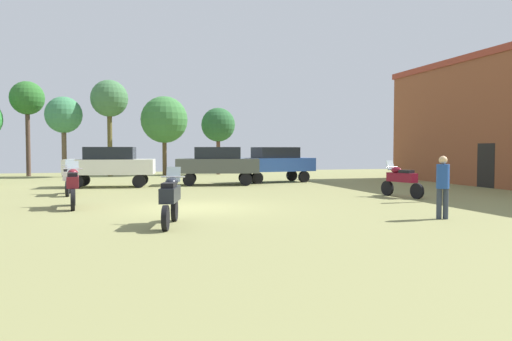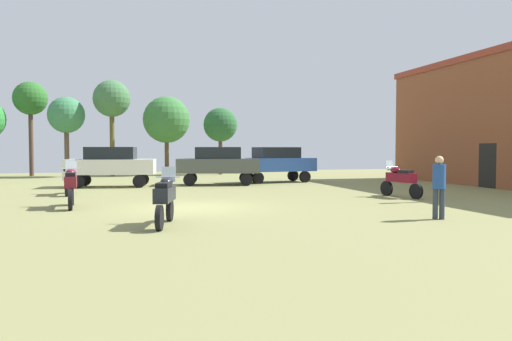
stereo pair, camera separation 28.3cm
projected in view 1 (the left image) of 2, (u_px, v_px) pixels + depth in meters
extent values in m
cube|color=olive|center=(195.00, 208.00, 15.87)|extent=(44.00, 52.00, 0.02)
cube|color=black|center=(486.00, 166.00, 24.17)|extent=(0.08, 1.20, 2.20)
cylinder|color=black|center=(175.00, 210.00, 12.93)|extent=(0.26, 0.62, 0.61)
cylinder|color=black|center=(166.00, 218.00, 11.39)|extent=(0.26, 0.62, 0.61)
cube|color=black|center=(170.00, 194.00, 12.14)|extent=(0.65, 1.36, 0.36)
ellipsoid|color=black|center=(172.00, 182.00, 12.42)|extent=(0.42, 0.54, 0.24)
cube|color=black|center=(169.00, 185.00, 11.90)|extent=(0.42, 0.61, 0.12)
cube|color=silver|center=(173.00, 174.00, 12.74)|extent=(0.39, 0.23, 0.39)
cylinder|color=#B7B7BC|center=(173.00, 177.00, 12.64)|extent=(0.61, 0.18, 0.04)
cylinder|color=black|center=(70.00, 186.00, 21.05)|extent=(0.13, 0.63, 0.63)
cylinder|color=black|center=(67.00, 189.00, 19.59)|extent=(0.13, 0.63, 0.63)
cube|color=silver|center=(69.00, 175.00, 20.30)|extent=(0.38, 1.30, 0.36)
ellipsoid|color=silver|center=(69.00, 168.00, 20.56)|extent=(0.33, 0.49, 0.24)
cube|color=black|center=(68.00, 170.00, 20.07)|extent=(0.31, 0.57, 0.12)
cube|color=silver|center=(70.00, 164.00, 20.86)|extent=(0.36, 0.16, 0.39)
cylinder|color=#B7B7BC|center=(70.00, 165.00, 20.77)|extent=(0.62, 0.05, 0.04)
cylinder|color=black|center=(73.00, 196.00, 16.55)|extent=(0.17, 0.67, 0.67)
cylinder|color=black|center=(73.00, 200.00, 15.14)|extent=(0.17, 0.67, 0.67)
cube|color=maroon|center=(73.00, 182.00, 15.82)|extent=(0.46, 1.30, 0.36)
ellipsoid|color=maroon|center=(73.00, 173.00, 16.08)|extent=(0.36, 0.50, 0.24)
cube|color=black|center=(73.00, 175.00, 15.60)|extent=(0.34, 0.58, 0.12)
cube|color=silver|center=(73.00, 167.00, 16.37)|extent=(0.37, 0.18, 0.39)
cylinder|color=#B7B7BC|center=(73.00, 169.00, 16.29)|extent=(0.62, 0.08, 0.04)
cylinder|color=black|center=(387.00, 188.00, 20.03)|extent=(0.27, 0.61, 0.60)
cylinder|color=black|center=(417.00, 191.00, 18.68)|extent=(0.27, 0.61, 0.60)
cube|color=maroon|center=(402.00, 177.00, 19.33)|extent=(0.68, 1.37, 0.36)
ellipsoid|color=maroon|center=(396.00, 170.00, 19.58)|extent=(0.43, 0.54, 0.24)
cube|color=black|center=(406.00, 172.00, 19.12)|extent=(0.43, 0.62, 0.12)
cube|color=silver|center=(390.00, 165.00, 19.86)|extent=(0.39, 0.24, 0.39)
cylinder|color=#B7B7BC|center=(392.00, 167.00, 19.77)|extent=(0.61, 0.19, 0.04)
cylinder|color=black|center=(77.00, 182.00, 23.66)|extent=(0.66, 0.30, 0.64)
cylinder|color=black|center=(84.00, 180.00, 25.09)|extent=(0.66, 0.30, 0.64)
cylinder|color=black|center=(139.00, 181.00, 24.04)|extent=(0.66, 0.30, 0.64)
cylinder|color=black|center=(142.00, 179.00, 25.47)|extent=(0.66, 0.30, 0.64)
cube|color=silver|center=(110.00, 167.00, 24.53)|extent=(4.50, 2.36, 0.75)
cube|color=black|center=(110.00, 153.00, 24.50)|extent=(2.56, 1.89, 0.61)
cylinder|color=black|center=(189.00, 180.00, 25.17)|extent=(0.67, 0.33, 0.64)
cylinder|color=black|center=(190.00, 178.00, 26.61)|extent=(0.67, 0.33, 0.64)
cylinder|color=black|center=(246.00, 180.00, 25.41)|extent=(0.67, 0.33, 0.64)
cylinder|color=black|center=(244.00, 178.00, 26.85)|extent=(0.67, 0.33, 0.64)
cube|color=#494E48|center=(218.00, 166.00, 25.98)|extent=(4.55, 2.55, 0.75)
cube|color=black|center=(218.00, 153.00, 25.95)|extent=(2.61, 1.98, 0.61)
cylinder|color=black|center=(257.00, 178.00, 26.70)|extent=(0.67, 0.32, 0.64)
cylinder|color=black|center=(247.00, 177.00, 28.01)|extent=(0.67, 0.32, 0.64)
cylinder|color=black|center=(304.00, 177.00, 27.91)|extent=(0.67, 0.32, 0.64)
cylinder|color=black|center=(292.00, 176.00, 29.22)|extent=(0.67, 0.32, 0.64)
cube|color=#2D529F|center=(275.00, 165.00, 27.93)|extent=(4.53, 2.47, 0.75)
cube|color=black|center=(275.00, 153.00, 27.90)|extent=(2.59, 1.95, 0.61)
cylinder|color=#2E3644|center=(446.00, 204.00, 13.31)|extent=(0.14, 0.14, 0.83)
cylinder|color=#2E3644|center=(439.00, 204.00, 13.35)|extent=(0.14, 0.14, 0.83)
cylinder|color=navy|center=(443.00, 176.00, 13.29)|extent=(0.46, 0.46, 0.66)
sphere|color=tan|center=(443.00, 160.00, 13.28)|extent=(0.23, 0.23, 0.23)
cylinder|color=brown|center=(110.00, 142.00, 34.08)|extent=(0.32, 0.32, 4.82)
sphere|color=#3E6F41|center=(109.00, 98.00, 33.95)|extent=(2.55, 2.55, 2.55)
cylinder|color=brown|center=(165.00, 153.00, 35.77)|extent=(0.31, 0.31, 3.27)
sphere|color=#377336|center=(164.00, 120.00, 35.67)|extent=(3.39, 3.39, 3.39)
cylinder|color=brown|center=(218.00, 153.00, 36.63)|extent=(0.28, 0.28, 3.14)
sphere|color=#275B2E|center=(218.00, 125.00, 36.54)|extent=(2.52, 2.52, 2.52)
cylinder|color=#4F392F|center=(28.00, 141.00, 34.13)|extent=(0.30, 0.30, 4.91)
sphere|color=#2A6526|center=(27.00, 98.00, 34.00)|extent=(2.31, 2.31, 2.31)
cylinder|color=brown|center=(64.00, 150.00, 33.34)|extent=(0.32, 0.32, 3.66)
sphere|color=#3A7C4D|center=(64.00, 115.00, 33.23)|extent=(2.46, 2.46, 2.46)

